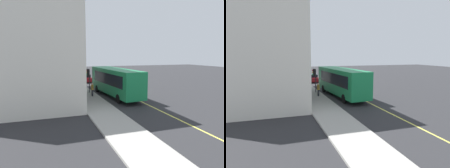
# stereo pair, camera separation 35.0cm
# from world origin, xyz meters

# --- Properties ---
(ground) EXTENTS (120.00, 120.00, 0.00)m
(ground) POSITION_xyz_m (0.00, 0.00, 0.00)
(ground) COLOR #28282B
(sidewalk) EXTENTS (80.00, 3.04, 0.15)m
(sidewalk) POSITION_xyz_m (0.00, 5.32, 0.07)
(sidewalk) COLOR #9E9B93
(sidewalk) RESTS_ON ground
(lane_centre_stripe) EXTENTS (36.00, 0.16, 0.01)m
(lane_centre_stripe) POSITION_xyz_m (0.00, 0.00, 0.00)
(lane_centre_stripe) COLOR #D8D14C
(lane_centre_stripe) RESTS_ON ground
(storefront_building) EXTENTS (18.39, 11.33, 13.86)m
(storefront_building) POSITION_xyz_m (1.06, 12.21, 6.92)
(storefront_building) COLOR silver
(storefront_building) RESTS_ON ground
(bus) EXTENTS (11.28, 3.31, 3.50)m
(bus) POSITION_xyz_m (-1.39, 1.81, 1.99)
(bus) COLOR #197F47
(bus) RESTS_ON ground
(traffic_light) EXTENTS (0.30, 0.52, 3.20)m
(traffic_light) POSITION_xyz_m (1.44, 4.60, 2.53)
(traffic_light) COLOR #2D2D33
(traffic_light) RESTS_ON sidewalk
(car_maroon) EXTENTS (4.30, 1.87, 1.52)m
(car_maroon) POSITION_xyz_m (12.86, 2.68, 0.74)
(car_maroon) COLOR maroon
(car_maroon) RESTS_ON ground
(pedestrian_near_storefront) EXTENTS (0.34, 0.34, 1.63)m
(pedestrian_near_storefront) POSITION_xyz_m (-1.07, 4.67, 1.13)
(pedestrian_near_storefront) COLOR black
(pedestrian_near_storefront) RESTS_ON sidewalk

